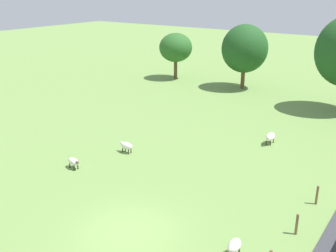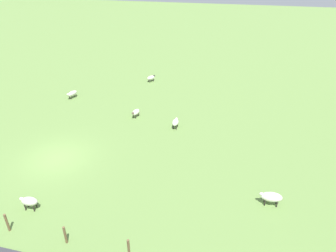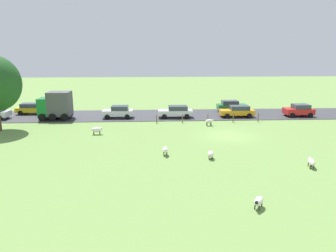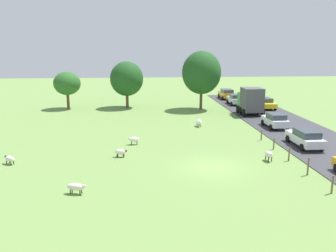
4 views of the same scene
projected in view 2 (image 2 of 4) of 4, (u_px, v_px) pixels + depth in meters
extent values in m
plane|color=#6B8E47|center=(58.00, 158.00, 21.19)|extent=(160.00, 160.00, 0.00)
ellipsoid|color=silver|center=(29.00, 201.00, 16.68)|extent=(0.56, 0.95, 0.49)
ellipsoid|color=silver|center=(22.00, 199.00, 16.68)|extent=(0.20, 0.27, 0.20)
cylinder|color=#2D2823|center=(25.00, 208.00, 16.78)|extent=(0.07, 0.07, 0.37)
cylinder|color=#2D2823|center=(28.00, 204.00, 17.01)|extent=(0.07, 0.07, 0.37)
cylinder|color=#2D2823|center=(34.00, 209.00, 16.71)|extent=(0.07, 0.07, 0.37)
cylinder|color=#2D2823|center=(36.00, 205.00, 16.94)|extent=(0.07, 0.07, 0.37)
ellipsoid|color=white|center=(175.00, 122.00, 24.65)|extent=(0.92, 0.47, 0.47)
ellipsoid|color=silver|center=(177.00, 119.00, 24.97)|extent=(0.26, 0.18, 0.20)
cylinder|color=#2D2823|center=(174.00, 124.00, 25.06)|extent=(0.07, 0.07, 0.33)
cylinder|color=#2D2823|center=(178.00, 125.00, 25.00)|extent=(0.07, 0.07, 0.33)
cylinder|color=#2D2823|center=(173.00, 127.00, 24.63)|extent=(0.07, 0.07, 0.33)
cylinder|color=#2D2823|center=(176.00, 128.00, 24.57)|extent=(0.07, 0.07, 0.33)
ellipsoid|color=silver|center=(136.00, 112.00, 26.37)|extent=(1.03, 0.64, 0.45)
ellipsoid|color=brown|center=(133.00, 113.00, 25.97)|extent=(0.29, 0.23, 0.20)
cylinder|color=#2D2823|center=(136.00, 117.00, 26.27)|extent=(0.07, 0.07, 0.28)
cylinder|color=#2D2823|center=(133.00, 116.00, 26.36)|extent=(0.07, 0.07, 0.28)
cylinder|color=#2D2823|center=(139.00, 114.00, 26.69)|extent=(0.07, 0.07, 0.28)
cylinder|color=#2D2823|center=(136.00, 114.00, 26.78)|extent=(0.07, 0.07, 0.28)
ellipsoid|color=white|center=(272.00, 197.00, 16.99)|extent=(0.60, 1.19, 0.54)
ellipsoid|color=silver|center=(262.00, 194.00, 17.02)|extent=(0.19, 0.27, 0.20)
cylinder|color=#2D2823|center=(265.00, 203.00, 17.10)|extent=(0.07, 0.07, 0.34)
cylinder|color=#2D2823|center=(264.00, 200.00, 17.35)|extent=(0.07, 0.07, 0.34)
cylinder|color=#2D2823|center=(277.00, 205.00, 16.99)|extent=(0.07, 0.07, 0.34)
cylinder|color=#2D2823|center=(276.00, 201.00, 17.25)|extent=(0.07, 0.07, 0.34)
ellipsoid|color=silver|center=(151.00, 78.00, 33.79)|extent=(1.03, 0.90, 0.44)
ellipsoid|color=black|center=(154.00, 76.00, 34.01)|extent=(0.32, 0.30, 0.20)
cylinder|color=#2D2823|center=(152.00, 80.00, 34.17)|extent=(0.07, 0.07, 0.28)
cylinder|color=#2D2823|center=(153.00, 80.00, 34.01)|extent=(0.07, 0.07, 0.28)
cylinder|color=#2D2823|center=(148.00, 81.00, 33.87)|extent=(0.07, 0.07, 0.28)
cylinder|color=#2D2823|center=(150.00, 81.00, 33.71)|extent=(0.07, 0.07, 0.28)
ellipsoid|color=silver|center=(72.00, 93.00, 29.91)|extent=(1.25, 0.75, 0.45)
ellipsoid|color=silver|center=(68.00, 94.00, 29.43)|extent=(0.30, 0.24, 0.20)
cylinder|color=#2D2823|center=(71.00, 98.00, 29.76)|extent=(0.07, 0.07, 0.30)
cylinder|color=#2D2823|center=(69.00, 97.00, 29.87)|extent=(0.07, 0.07, 0.30)
cylinder|color=#2D2823|center=(76.00, 96.00, 30.26)|extent=(0.07, 0.07, 0.30)
cylinder|color=#2D2823|center=(74.00, 95.00, 30.36)|extent=(0.07, 0.07, 0.30)
cylinder|color=brown|center=(7.00, 223.00, 15.36)|extent=(0.12, 0.12, 1.09)
cylinder|color=brown|center=(65.00, 235.00, 14.72)|extent=(0.12, 0.12, 1.04)
cylinder|color=brown|center=(129.00, 248.00, 14.06)|extent=(0.12, 0.12, 1.04)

